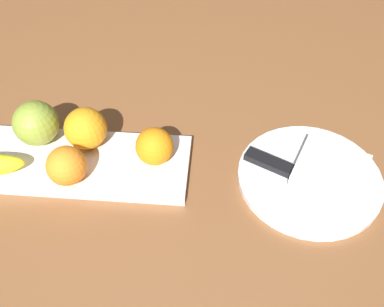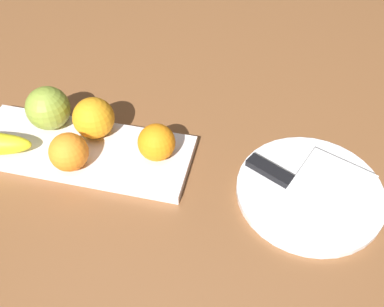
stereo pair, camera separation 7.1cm
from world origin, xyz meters
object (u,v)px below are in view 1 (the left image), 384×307
Objects in this scene: fruit_tray at (77,163)px; orange_near_banana at (155,146)px; orange_center at (86,128)px; folded_napkin at (330,172)px; knife at (279,167)px; dinner_plate at (309,178)px; orange_near_apple at (66,166)px; apple at (36,123)px.

fruit_tray is 0.14m from orange_near_banana.
fruit_tray is 5.26× the size of orange_center.
fruit_tray is at bearing -175.76° from orange_near_banana.
orange_center is 0.67× the size of folded_napkin.
orange_near_banana is at bearing -153.24° from knife.
orange_near_banana is (0.13, 0.01, 0.04)m from fruit_tray.
fruit_tray reaches higher than dinner_plate.
dinner_plate is at bearing -5.71° from orange_center.
orange_center reaches higher than folded_napkin.
orange_center is 0.41m from folded_napkin.
orange_center is 0.33m from knife.
orange_center is at bearing -158.21° from knife.
folded_napkin is 0.63× the size of knife.
orange_near_banana is 0.12m from orange_center.
orange_near_apple is 0.27× the size of dinner_plate.
orange_near_banana is at bearing 21.87° from orange_near_apple.
fruit_tray is 0.34m from knife.
dinner_plate is (0.37, -0.04, -0.05)m from orange_center.
knife is at bearing -4.15° from apple.
dinner_plate is 2.19× the size of folded_napkin.
orange_center is at bearing 174.71° from folded_napkin.
fruit_tray is 0.06m from orange_center.
fruit_tray is at bearing 180.00° from folded_napkin.
apple is 0.41m from knife.
orange_center is (0.08, -0.00, -0.00)m from apple.
folded_napkin is (0.28, -0.01, -0.03)m from orange_near_banana.
dinner_plate is at bearing 14.25° from knife.
orange_near_apple is at bearing -98.08° from orange_center.
orange_near_banana is at bearing -13.05° from orange_center.
fruit_tray is 5.94× the size of orange_near_apple.
dinner_plate is at bearing 180.00° from folded_napkin.
orange_near_apple is 0.34m from knife.
apple is at bearing 171.43° from orange_near_banana.
orange_near_banana is 0.36× the size of knife.
folded_napkin is at bearing -5.29° from orange_center.
dinner_plate is (0.26, -0.01, -0.04)m from orange_near_banana.
orange_near_apple is at bearing -87.91° from fruit_tray.
orange_near_banana reaches higher than knife.
knife is (0.41, -0.03, -0.04)m from apple.
orange_center reaches higher than orange_near_banana.
orange_near_banana is 0.58× the size of folded_napkin.
fruit_tray is 2.20× the size of knife.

